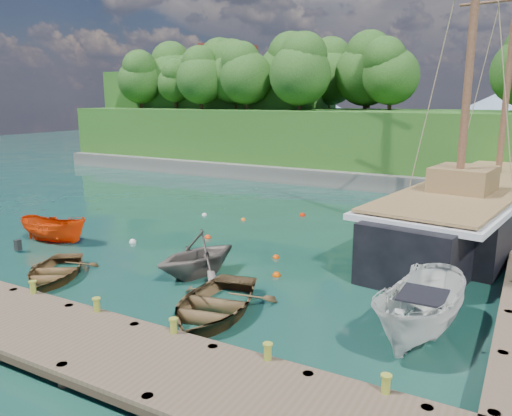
% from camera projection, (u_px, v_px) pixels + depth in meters
% --- Properties ---
extents(ground, '(160.00, 160.00, 0.00)m').
position_uv_depth(ground, '(215.00, 283.00, 19.51)').
color(ground, '#11342E').
rests_on(ground, ground).
extents(dock_near, '(20.00, 3.20, 1.10)m').
position_uv_depth(dock_near, '(140.00, 361.00, 12.92)').
color(dock_near, brown).
rests_on(dock_near, ground).
extents(bollard_0, '(0.26, 0.26, 0.45)m').
position_uv_depth(bollard_0, '(35.00, 310.00, 17.06)').
color(bollard_0, olive).
rests_on(bollard_0, ground).
extents(bollard_1, '(0.26, 0.26, 0.45)m').
position_uv_depth(bollard_1, '(99.00, 329.00, 15.63)').
color(bollard_1, olive).
rests_on(bollard_1, ground).
extents(bollard_2, '(0.26, 0.26, 0.45)m').
position_uv_depth(bollard_2, '(175.00, 352.00, 14.21)').
color(bollard_2, olive).
rests_on(bollard_2, ground).
extents(bollard_3, '(0.26, 0.26, 0.45)m').
position_uv_depth(bollard_3, '(268.00, 381.00, 12.78)').
color(bollard_3, olive).
rests_on(bollard_3, ground).
extents(bollard_4, '(0.26, 0.26, 0.45)m').
position_uv_depth(bollard_4, '(384.00, 416.00, 11.35)').
color(bollard_4, olive).
rests_on(bollard_4, ground).
extents(rowboat_0, '(4.62, 4.97, 0.84)m').
position_uv_depth(rowboat_0, '(55.00, 278.00, 20.05)').
color(rowboat_0, brown).
rests_on(rowboat_0, ground).
extents(rowboat_1, '(4.21, 4.56, 2.00)m').
position_uv_depth(rowboat_1, '(197.00, 275.00, 20.41)').
color(rowboat_1, '#625851').
rests_on(rowboat_1, ground).
extents(rowboat_2, '(4.47, 5.58, 1.03)m').
position_uv_depth(rowboat_2, '(213.00, 315.00, 16.65)').
color(rowboat_2, '#503B22').
rests_on(rowboat_2, ground).
extents(motorboat_orange, '(4.04, 1.98, 1.50)m').
position_uv_depth(motorboat_orange, '(55.00, 242.00, 25.09)').
color(motorboat_orange, '#E23D08').
rests_on(motorboat_orange, ground).
extents(cabin_boat_white, '(2.60, 5.50, 2.05)m').
position_uv_depth(cabin_boat_white, '(420.00, 339.00, 14.97)').
color(cabin_boat_white, silver).
rests_on(cabin_boat_white, ground).
extents(schooner, '(8.16, 28.57, 21.18)m').
position_uv_depth(schooner, '(478.00, 211.00, 26.77)').
color(schooner, black).
rests_on(schooner, ground).
extents(mooring_buoy_0, '(0.36, 0.36, 0.36)m').
position_uv_depth(mooring_buoy_0, '(133.00, 243.00, 24.97)').
color(mooring_buoy_0, silver).
rests_on(mooring_buoy_0, ground).
extents(mooring_buoy_1, '(0.33, 0.33, 0.33)m').
position_uv_depth(mooring_buoy_1, '(208.00, 238.00, 25.79)').
color(mooring_buoy_1, '#F43B0F').
rests_on(mooring_buoy_1, ground).
extents(mooring_buoy_2, '(0.30, 0.30, 0.30)m').
position_uv_depth(mooring_buoy_2, '(276.00, 258.00, 22.56)').
color(mooring_buoy_2, '#D54307').
rests_on(mooring_buoy_2, ground).
extents(mooring_buoy_3, '(0.28, 0.28, 0.28)m').
position_uv_depth(mooring_buoy_3, '(369.00, 252.00, 23.41)').
color(mooring_buoy_3, white).
rests_on(mooring_buoy_3, ground).
extents(mooring_buoy_4, '(0.28, 0.28, 0.28)m').
position_uv_depth(mooring_buoy_4, '(243.00, 220.00, 29.52)').
color(mooring_buoy_4, orange).
rests_on(mooring_buoy_4, ground).
extents(mooring_buoy_5, '(0.34, 0.34, 0.34)m').
position_uv_depth(mooring_buoy_5, '(302.00, 216.00, 30.66)').
color(mooring_buoy_5, red).
rests_on(mooring_buoy_5, ground).
extents(mooring_buoy_6, '(0.30, 0.30, 0.30)m').
position_uv_depth(mooring_buoy_6, '(204.00, 215.00, 30.74)').
color(mooring_buoy_6, silver).
rests_on(mooring_buoy_6, ground).
extents(mooring_buoy_7, '(0.34, 0.34, 0.34)m').
position_uv_depth(mooring_buoy_7, '(276.00, 276.00, 20.28)').
color(mooring_buoy_7, '#D74903').
rests_on(mooring_buoy_7, ground).
extents(headland, '(51.00, 19.31, 12.90)m').
position_uv_depth(headland, '(280.00, 113.00, 51.18)').
color(headland, '#474744').
rests_on(headland, ground).
extents(distant_ridge, '(117.00, 40.00, 10.00)m').
position_uv_depth(distant_ridge, '(493.00, 116.00, 76.22)').
color(distant_ridge, '#728CA5').
rests_on(distant_ridge, ground).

